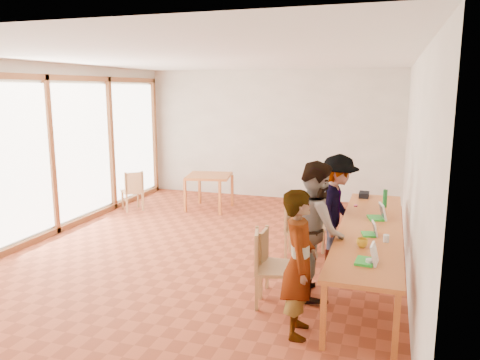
# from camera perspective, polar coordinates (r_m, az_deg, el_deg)

# --- Properties ---
(ground) EXTENTS (8.00, 8.00, 0.00)m
(ground) POSITION_cam_1_polar(r_m,az_deg,el_deg) (7.64, -3.79, -8.52)
(ground) COLOR #A74728
(ground) RESTS_ON ground
(wall_back) EXTENTS (6.00, 0.10, 3.00)m
(wall_back) POSITION_cam_1_polar(r_m,az_deg,el_deg) (11.06, 3.83, 5.55)
(wall_back) COLOR silver
(wall_back) RESTS_ON ground
(wall_front) EXTENTS (6.00, 0.10, 3.00)m
(wall_front) POSITION_cam_1_polar(r_m,az_deg,el_deg) (3.94, -26.28, -5.65)
(wall_front) COLOR silver
(wall_front) RESTS_ON ground
(wall_right) EXTENTS (0.10, 8.00, 3.00)m
(wall_right) POSITION_cam_1_polar(r_m,az_deg,el_deg) (6.76, 20.37, 1.38)
(wall_right) COLOR silver
(wall_right) RESTS_ON ground
(window_wall) EXTENTS (0.10, 8.00, 3.00)m
(window_wall) POSITION_cam_1_polar(r_m,az_deg,el_deg) (8.81, -22.14, 3.36)
(window_wall) COLOR white
(window_wall) RESTS_ON ground
(ceiling) EXTENTS (6.00, 8.00, 0.04)m
(ceiling) POSITION_cam_1_polar(r_m,az_deg,el_deg) (7.21, -4.11, 14.72)
(ceiling) COLOR white
(ceiling) RESTS_ON wall_back
(communal_table) EXTENTS (0.80, 4.00, 0.75)m
(communal_table) POSITION_cam_1_polar(r_m,az_deg,el_deg) (6.51, 15.62, -5.90)
(communal_table) COLOR #C0692A
(communal_table) RESTS_ON ground
(side_table) EXTENTS (0.90, 0.90, 0.75)m
(side_table) POSITION_cam_1_polar(r_m,az_deg,el_deg) (10.02, -3.80, 0.18)
(side_table) COLOR #C0692A
(side_table) RESTS_ON ground
(chair_near) EXTENTS (0.40, 0.40, 0.45)m
(chair_near) POSITION_cam_1_polar(r_m,az_deg,el_deg) (5.91, 3.71, -9.17)
(chair_near) COLOR tan
(chair_near) RESTS_ON ground
(chair_mid) EXTENTS (0.51, 0.51, 0.48)m
(chair_mid) POSITION_cam_1_polar(r_m,az_deg,el_deg) (5.64, 2.98, -9.71)
(chair_mid) COLOR tan
(chair_mid) RESTS_ON ground
(chair_far) EXTENTS (0.41, 0.41, 0.46)m
(chair_far) POSITION_cam_1_polar(r_m,az_deg,el_deg) (7.25, 6.53, -5.27)
(chair_far) COLOR tan
(chair_far) RESTS_ON ground
(chair_empty) EXTENTS (0.48, 0.48, 0.44)m
(chair_empty) POSITION_cam_1_polar(r_m,az_deg,el_deg) (7.66, 9.02, -4.63)
(chair_empty) COLOR tan
(chair_empty) RESTS_ON ground
(chair_spare) EXTENTS (0.56, 0.56, 0.46)m
(chair_spare) POSITION_cam_1_polar(r_m,az_deg,el_deg) (10.11, -12.89, -0.82)
(chair_spare) COLOR tan
(chair_spare) RESTS_ON ground
(person_near) EXTENTS (0.45, 0.62, 1.57)m
(person_near) POSITION_cam_1_polar(r_m,az_deg,el_deg) (4.94, 7.26, -10.05)
(person_near) COLOR gray
(person_near) RESTS_ON ground
(person_mid) EXTENTS (0.89, 1.00, 1.70)m
(person_mid) POSITION_cam_1_polar(r_m,az_deg,el_deg) (5.89, 9.29, -5.91)
(person_mid) COLOR gray
(person_mid) RESTS_ON ground
(person_far) EXTENTS (0.68, 1.09, 1.61)m
(person_far) POSITION_cam_1_polar(r_m,az_deg,el_deg) (7.13, 11.74, -3.37)
(person_far) COLOR gray
(person_far) RESTS_ON ground
(laptop_near) EXTENTS (0.24, 0.28, 0.22)m
(laptop_near) POSITION_cam_1_polar(r_m,az_deg,el_deg) (5.16, 15.50, -9.13)
(laptop_near) COLOR green
(laptop_near) RESTS_ON communal_table
(laptop_mid) EXTENTS (0.22, 0.24, 0.18)m
(laptop_mid) POSITION_cam_1_polar(r_m,az_deg,el_deg) (6.11, 15.73, -6.06)
(laptop_mid) COLOR green
(laptop_mid) RESTS_ON communal_table
(laptop_far) EXTENTS (0.29, 0.31, 0.23)m
(laptop_far) POSITION_cam_1_polar(r_m,az_deg,el_deg) (6.88, 16.59, -4.08)
(laptop_far) COLOR green
(laptop_far) RESTS_ON communal_table
(yellow_mug) EXTENTS (0.16, 0.16, 0.10)m
(yellow_mug) POSITION_cam_1_polar(r_m,az_deg,el_deg) (5.64, 14.66, -7.42)
(yellow_mug) COLOR gold
(yellow_mug) RESTS_ON communal_table
(green_bottle) EXTENTS (0.07, 0.07, 0.28)m
(green_bottle) POSITION_cam_1_polar(r_m,az_deg,el_deg) (7.57, 17.26, -2.16)
(green_bottle) COLOR #1A7530
(green_bottle) RESTS_ON communal_table
(clear_glass) EXTENTS (0.07, 0.07, 0.09)m
(clear_glass) POSITION_cam_1_polar(r_m,az_deg,el_deg) (5.91, 17.39, -6.81)
(clear_glass) COLOR silver
(clear_glass) RESTS_ON communal_table
(condiment_cup) EXTENTS (0.08, 0.08, 0.06)m
(condiment_cup) POSITION_cam_1_polar(r_m,az_deg,el_deg) (5.13, 15.50, -9.60)
(condiment_cup) COLOR white
(condiment_cup) RESTS_ON communal_table
(pink_phone) EXTENTS (0.05, 0.10, 0.01)m
(pink_phone) POSITION_cam_1_polar(r_m,az_deg,el_deg) (7.56, 13.93, -3.04)
(pink_phone) COLOR #BE2F67
(pink_phone) RESTS_ON communal_table
(black_pouch) EXTENTS (0.16, 0.26, 0.09)m
(black_pouch) POSITION_cam_1_polar(r_m,az_deg,el_deg) (8.18, 14.88, -1.75)
(black_pouch) COLOR black
(black_pouch) RESTS_ON communal_table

